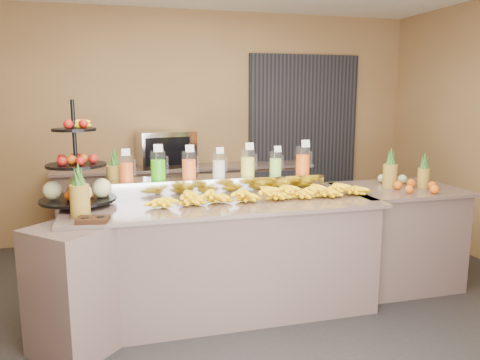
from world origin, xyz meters
name	(u,v)px	position (x,y,z in m)	size (l,w,h in m)	color
ground	(232,323)	(0.00, 0.00, 0.00)	(6.00, 6.00, 0.00)	black
room_envelope	(230,84)	(0.19, 0.79, 1.88)	(6.04, 5.02, 2.82)	brown
buffet_counter	(211,257)	(-0.12, 0.26, 0.47)	(2.75, 1.25, 0.93)	gray
right_counter	(396,235)	(1.70, 0.40, 0.47)	(1.08, 0.88, 0.93)	gray
back_ledge	(187,203)	(0.00, 2.25, 0.47)	(3.10, 0.55, 0.93)	gray
pitcher_tray	(219,185)	(0.03, 0.58, 1.01)	(1.85, 0.30, 0.15)	gray
juice_pitcher_orange_a	(126,169)	(-0.75, 0.58, 1.17)	(0.12, 0.12, 0.28)	silver
juice_pitcher_green	(158,167)	(-0.49, 0.58, 1.18)	(0.13, 0.13, 0.31)	silver
juice_pitcher_orange_b	(189,166)	(-0.23, 0.58, 1.18)	(0.12, 0.13, 0.30)	silver
juice_pitcher_milk	(219,166)	(0.03, 0.58, 1.17)	(0.11, 0.12, 0.27)	silver
juice_pitcher_lemon	(248,164)	(0.29, 0.58, 1.18)	(0.13, 0.13, 0.30)	silver
juice_pitcher_lime	(276,164)	(0.55, 0.58, 1.17)	(0.11, 0.11, 0.27)	silver
juice_pitcher_orange_c	(303,161)	(0.81, 0.58, 1.19)	(0.13, 0.13, 0.31)	silver
banana_heap	(264,191)	(0.33, 0.23, 1.00)	(1.84, 0.17, 0.15)	yellow
fruit_stand	(82,179)	(-1.09, 0.42, 1.14)	(0.74, 0.74, 0.81)	black
condiment_caddy	(93,220)	(-1.00, -0.12, 0.95)	(0.20, 0.15, 0.03)	black
pineapple_left_a	(80,197)	(-1.09, 0.04, 1.07)	(0.14, 0.14, 0.39)	brown
pineapple_left_b	(115,178)	(-0.84, 0.69, 1.09)	(0.14, 0.14, 0.42)	brown
right_fruit_pile	(411,182)	(1.76, 0.30, 1.00)	(0.41, 0.39, 0.22)	brown
oven_warmer	(166,149)	(-0.25, 2.25, 1.14)	(0.64, 0.45, 0.43)	gray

